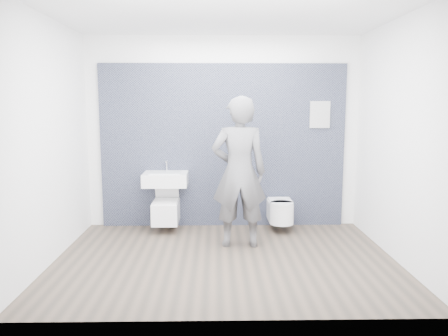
{
  "coord_description": "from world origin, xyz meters",
  "views": [
    {
      "loc": [
        -0.1,
        -4.97,
        1.81
      ],
      "look_at": [
        0.0,
        0.6,
        1.0
      ],
      "focal_mm": 35.0,
      "sensor_mm": 36.0,
      "label": 1
    }
  ],
  "objects_px": {
    "toilet_rounded": "(281,211)",
    "toilet_square": "(166,210)",
    "washbasin": "(166,179)",
    "visitor": "(239,172)"
  },
  "relations": [
    {
      "from": "toilet_rounded",
      "to": "toilet_square",
      "type": "bearing_deg",
      "value": 178.95
    },
    {
      "from": "toilet_square",
      "to": "visitor",
      "type": "relative_size",
      "value": 0.36
    },
    {
      "from": "washbasin",
      "to": "toilet_square",
      "type": "xyz_separation_m",
      "value": [
        0.0,
        -0.02,
        -0.46
      ]
    },
    {
      "from": "toilet_square",
      "to": "toilet_rounded",
      "type": "height_order",
      "value": "toilet_square"
    },
    {
      "from": "washbasin",
      "to": "toilet_square",
      "type": "relative_size",
      "value": 0.91
    },
    {
      "from": "washbasin",
      "to": "toilet_rounded",
      "type": "bearing_deg",
      "value": -1.89
    },
    {
      "from": "toilet_square",
      "to": "toilet_rounded",
      "type": "bearing_deg",
      "value": -1.05
    },
    {
      "from": "washbasin",
      "to": "visitor",
      "type": "xyz_separation_m",
      "value": [
        1.01,
        -0.72,
        0.2
      ]
    },
    {
      "from": "visitor",
      "to": "toilet_rounded",
      "type": "bearing_deg",
      "value": -135.66
    },
    {
      "from": "washbasin",
      "to": "visitor",
      "type": "height_order",
      "value": "visitor"
    }
  ]
}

